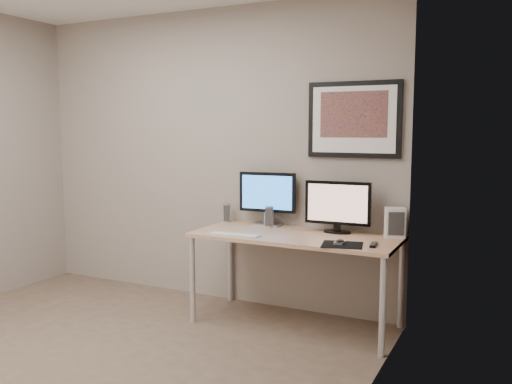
% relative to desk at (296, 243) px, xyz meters
% --- Properties ---
extents(floor, '(3.60, 3.60, 0.00)m').
position_rel_desk_xyz_m(floor, '(-1.00, -1.35, -0.66)').
color(floor, brown).
rests_on(floor, ground).
extents(room, '(3.60, 3.60, 3.60)m').
position_rel_desk_xyz_m(room, '(-1.00, -0.90, 0.98)').
color(room, white).
rests_on(room, ground).
extents(desk, '(1.60, 0.70, 0.73)m').
position_rel_desk_xyz_m(desk, '(0.00, 0.00, 0.00)').
color(desk, '#976849').
rests_on(desk, floor).
extents(framed_art, '(0.75, 0.04, 0.60)m').
position_rel_desk_xyz_m(framed_art, '(0.35, 0.33, 0.96)').
color(framed_art, black).
rests_on(framed_art, room).
extents(monitor_large, '(0.50, 0.18, 0.45)m').
position_rel_desk_xyz_m(monitor_large, '(-0.37, 0.26, 0.32)').
color(monitor_large, '#ADADB2').
rests_on(monitor_large, desk).
extents(monitor_tv, '(0.52, 0.13, 0.41)m').
position_rel_desk_xyz_m(monitor_tv, '(0.27, 0.20, 0.29)').
color(monitor_tv, black).
rests_on(monitor_tv, desk).
extents(speaker_left, '(0.08, 0.08, 0.16)m').
position_rel_desk_xyz_m(speaker_left, '(-0.76, 0.25, 0.15)').
color(speaker_left, '#ADADB2').
rests_on(speaker_left, desk).
extents(speaker_right, '(0.08, 0.08, 0.18)m').
position_rel_desk_xyz_m(speaker_right, '(-0.32, 0.20, 0.15)').
color(speaker_right, '#ADADB2').
rests_on(speaker_right, desk).
extents(keyboard, '(0.41, 0.13, 0.01)m').
position_rel_desk_xyz_m(keyboard, '(-0.40, -0.26, 0.07)').
color(keyboard, '#BBBBC0').
rests_on(keyboard, desk).
extents(mousepad, '(0.33, 0.31, 0.00)m').
position_rel_desk_xyz_m(mousepad, '(0.44, -0.21, 0.07)').
color(mousepad, black).
rests_on(mousepad, desk).
extents(mouse, '(0.06, 0.10, 0.03)m').
position_rel_desk_xyz_m(mouse, '(0.42, -0.20, 0.09)').
color(mouse, black).
rests_on(mouse, mousepad).
extents(remote, '(0.06, 0.15, 0.02)m').
position_rel_desk_xyz_m(remote, '(0.65, -0.15, 0.08)').
color(remote, black).
rests_on(remote, desk).
extents(fan_unit, '(0.18, 0.15, 0.23)m').
position_rel_desk_xyz_m(fan_unit, '(0.72, 0.23, 0.18)').
color(fan_unit, silver).
rests_on(fan_unit, desk).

